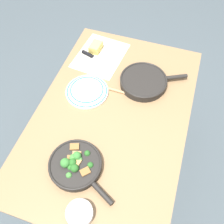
# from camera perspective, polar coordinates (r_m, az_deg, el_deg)

# --- Properties ---
(ground_plane) EXTENTS (14.00, 14.00, 0.00)m
(ground_plane) POSITION_cam_1_polar(r_m,az_deg,el_deg) (2.04, 0.00, -12.24)
(ground_plane) COLOR #424C51
(dining_table_red) EXTENTS (1.26, 0.81, 0.76)m
(dining_table_red) POSITION_cam_1_polar(r_m,az_deg,el_deg) (1.43, 0.00, -2.40)
(dining_table_red) COLOR olive
(dining_table_red) RESTS_ON ground_plane
(skillet_broccoli) EXTENTS (0.25, 0.35, 0.07)m
(skillet_broccoli) POSITION_cam_1_polar(r_m,az_deg,el_deg) (1.21, -8.26, -11.81)
(skillet_broccoli) COLOR black
(skillet_broccoli) RESTS_ON dining_table_red
(skillet_eggs) EXTENTS (0.27, 0.38, 0.05)m
(skillet_eggs) POSITION_cam_1_polar(r_m,az_deg,el_deg) (1.48, 7.28, 6.95)
(skillet_eggs) COLOR black
(skillet_eggs) RESTS_ON dining_table_red
(wooden_spoon) EXTENTS (0.04, 0.39, 0.02)m
(wooden_spoon) POSITION_cam_1_polar(r_m,az_deg,el_deg) (1.44, 1.37, 4.84)
(wooden_spoon) COLOR tan
(wooden_spoon) RESTS_ON dining_table_red
(parchment_sheet) EXTENTS (0.37, 0.31, 0.00)m
(parchment_sheet) POSITION_cam_1_polar(r_m,az_deg,el_deg) (1.65, -2.68, 12.78)
(parchment_sheet) COLOR silver
(parchment_sheet) RESTS_ON dining_table_red
(grater_knife) EXTENTS (0.10, 0.24, 0.02)m
(grater_knife) POSITION_cam_1_polar(r_m,az_deg,el_deg) (1.63, -4.37, 12.41)
(grater_knife) COLOR silver
(grater_knife) RESTS_ON dining_table_red
(cheese_block) EXTENTS (0.10, 0.07, 0.05)m
(cheese_block) POSITION_cam_1_polar(r_m,az_deg,el_deg) (1.67, -3.74, 14.58)
(cheese_block) COLOR #E0C15B
(cheese_block) RESTS_ON dining_table_red
(dinner_plate_stack) EXTENTS (0.25, 0.25, 0.03)m
(dinner_plate_stack) POSITION_cam_1_polar(r_m,az_deg,el_deg) (1.44, -5.75, 4.86)
(dinner_plate_stack) COLOR white
(dinner_plate_stack) RESTS_ON dining_table_red
(prep_bowl_steel) EXTENTS (0.12, 0.12, 0.04)m
(prep_bowl_steel) POSITION_cam_1_polar(r_m,az_deg,el_deg) (1.15, -7.41, -22.04)
(prep_bowl_steel) COLOR #B7B7BC
(prep_bowl_steel) RESTS_ON dining_table_red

